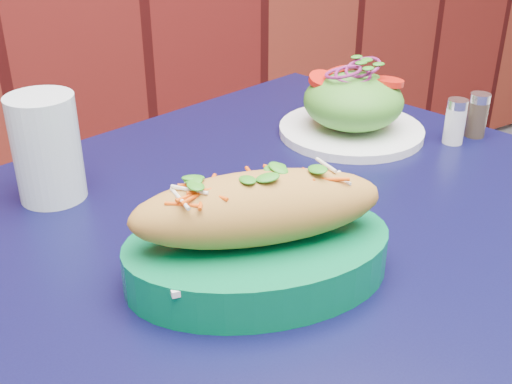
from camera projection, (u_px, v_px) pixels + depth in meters
cafe_table at (319, 300)px, 0.72m from camera, size 0.95×0.95×0.75m
banh_mi_basket at (258, 236)px, 0.58m from camera, size 0.29×0.23×0.12m
salad_plate at (353, 107)px, 0.90m from camera, size 0.20×0.20×0.10m
water_glass at (47, 148)px, 0.72m from camera, size 0.08×0.08×0.12m
salt_shaker at (455, 121)px, 0.87m from camera, size 0.03×0.03×0.06m
pepper_shaker at (477, 115)px, 0.90m from camera, size 0.03×0.03×0.06m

